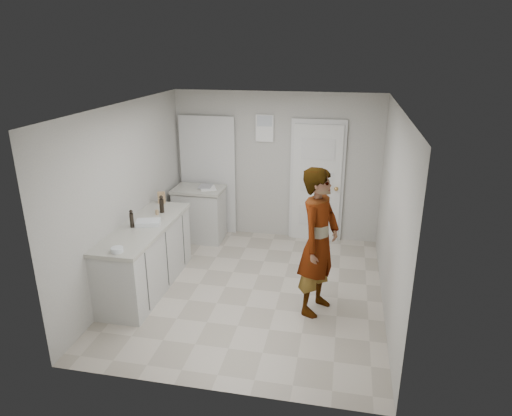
% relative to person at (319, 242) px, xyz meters
% --- Properties ---
extents(ground, '(4.00, 4.00, 0.00)m').
position_rel_person_xyz_m(ground, '(-0.89, 0.32, -0.93)').
color(ground, '#A29888').
rests_on(ground, ground).
extents(room_shell, '(4.00, 4.00, 4.00)m').
position_rel_person_xyz_m(room_shell, '(-1.07, 2.27, 0.09)').
color(room_shell, '#A6A49D').
rests_on(room_shell, ground).
extents(main_counter, '(0.64, 1.96, 0.93)m').
position_rel_person_xyz_m(main_counter, '(-2.34, 0.12, -0.51)').
color(main_counter, silver).
rests_on(main_counter, ground).
extents(side_counter, '(0.84, 0.61, 0.93)m').
position_rel_person_xyz_m(side_counter, '(-2.14, 1.87, -0.51)').
color(side_counter, silver).
rests_on(side_counter, ground).
extents(person, '(0.67, 0.80, 1.87)m').
position_rel_person_xyz_m(person, '(0.00, 0.00, 0.00)').
color(person, silver).
rests_on(person, ground).
extents(cake_mix_box, '(0.12, 0.08, 0.18)m').
position_rel_person_xyz_m(cake_mix_box, '(-2.45, 1.02, 0.08)').
color(cake_mix_box, '#986C4C').
rests_on(cake_mix_box, main_counter).
extents(spice_jar, '(0.05, 0.05, 0.07)m').
position_rel_person_xyz_m(spice_jar, '(-2.32, 0.54, 0.03)').
color(spice_jar, tan).
rests_on(spice_jar, main_counter).
extents(oil_cruet_a, '(0.06, 0.06, 0.26)m').
position_rel_person_xyz_m(oil_cruet_a, '(-2.29, 0.64, 0.11)').
color(oil_cruet_a, black).
rests_on(oil_cruet_a, main_counter).
extents(oil_cruet_b, '(0.05, 0.05, 0.24)m').
position_rel_person_xyz_m(oil_cruet_b, '(-2.46, 0.03, 0.11)').
color(oil_cruet_b, black).
rests_on(oil_cruet_b, main_counter).
extents(baking_dish, '(0.37, 0.31, 0.06)m').
position_rel_person_xyz_m(baking_dish, '(-2.29, 0.16, 0.02)').
color(baking_dish, silver).
rests_on(baking_dish, main_counter).
extents(egg_bowl, '(0.14, 0.14, 0.05)m').
position_rel_person_xyz_m(egg_bowl, '(-2.29, -0.72, 0.02)').
color(egg_bowl, silver).
rests_on(egg_bowl, main_counter).
extents(papers, '(0.36, 0.40, 0.01)m').
position_rel_person_xyz_m(papers, '(-1.99, 1.90, -0.00)').
color(papers, white).
rests_on(papers, side_counter).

